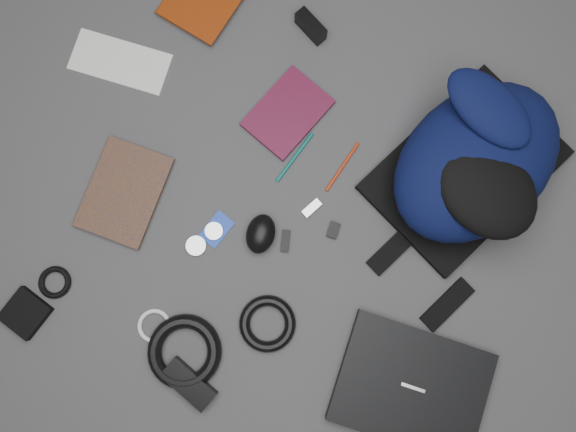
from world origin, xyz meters
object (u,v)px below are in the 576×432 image
at_px(dvd_case, 288,113).
at_px(laptop, 411,386).
at_px(compact_camera, 311,26).
at_px(pouch, 25,313).
at_px(power_brick, 189,384).
at_px(backpack, 476,162).
at_px(mouse, 261,234).
at_px(comic_book, 92,180).

bearing_deg(dvd_case, laptop, -25.45).
bearing_deg(compact_camera, pouch, -85.34).
bearing_deg(dvd_case, pouch, -100.77).
bearing_deg(power_brick, pouch, -162.23).
height_order(backpack, compact_camera, backpack).
distance_m(compact_camera, mouse, 0.53).
bearing_deg(pouch, dvd_case, 62.05).
relative_size(mouse, power_brick, 0.74).
height_order(dvd_case, mouse, mouse).
height_order(backpack, laptop, backpack).
relative_size(laptop, power_brick, 2.60).
bearing_deg(compact_camera, laptop, -26.92).
distance_m(compact_camera, power_brick, 0.90).
xyz_separation_m(backpack, mouse, (-0.38, -0.34, -0.07)).
relative_size(comic_book, mouse, 2.47).
bearing_deg(backpack, mouse, -115.79).
relative_size(laptop, dvd_case, 1.69).
relative_size(laptop, comic_book, 1.42).
bearing_deg(pouch, comic_book, 89.92).
bearing_deg(compact_camera, dvd_case, -56.46).
bearing_deg(pouch, laptop, 13.31).
bearing_deg(laptop, comic_book, 165.80).
distance_m(laptop, dvd_case, 0.70).
height_order(dvd_case, compact_camera, compact_camera).
bearing_deg(mouse, comic_book, 176.38).
xyz_separation_m(dvd_case, power_brick, (0.05, -0.68, 0.01)).
relative_size(backpack, dvd_case, 2.43).
bearing_deg(pouch, compact_camera, 70.00).
bearing_deg(mouse, pouch, -147.27).
relative_size(backpack, mouse, 5.04).
bearing_deg(comic_book, pouch, -93.65).
relative_size(compact_camera, pouch, 0.95).
xyz_separation_m(backpack, laptop, (0.07, -0.52, -0.08)).
height_order(laptop, dvd_case, laptop).
bearing_deg(compact_camera, comic_book, -95.70).
relative_size(power_brick, pouch, 1.41).
bearing_deg(mouse, laptop, -31.08).
xyz_separation_m(backpack, pouch, (-0.81, -0.73, -0.09)).
xyz_separation_m(comic_book, dvd_case, (0.36, 0.34, -0.00)).
distance_m(dvd_case, mouse, 0.30).
bearing_deg(laptop, dvd_case, 131.87).
xyz_separation_m(compact_camera, mouse, (0.10, -0.52, 0.00)).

